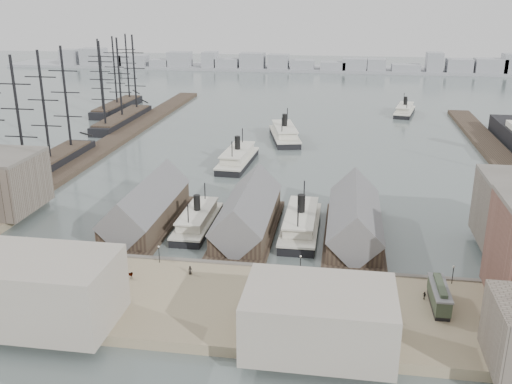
% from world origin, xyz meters
% --- Properties ---
extents(ground, '(900.00, 900.00, 0.00)m').
position_xyz_m(ground, '(0.00, 0.00, 0.00)').
color(ground, '#4D5958').
rests_on(ground, ground).
extents(quay, '(180.00, 30.00, 2.00)m').
position_xyz_m(quay, '(0.00, -20.00, 1.00)').
color(quay, '#847659').
rests_on(quay, ground).
extents(seawall, '(180.00, 1.20, 2.30)m').
position_xyz_m(seawall, '(0.00, -5.20, 1.15)').
color(seawall, '#59544C').
rests_on(seawall, ground).
extents(west_wharf, '(10.00, 220.00, 1.60)m').
position_xyz_m(west_wharf, '(-68.00, 100.00, 0.80)').
color(west_wharf, '#2D231C').
rests_on(west_wharf, ground).
extents(east_wharf, '(10.00, 180.00, 1.60)m').
position_xyz_m(east_wharf, '(78.00, 90.00, 0.80)').
color(east_wharf, '#2D231C').
rests_on(east_wharf, ground).
extents(ferry_shed_west, '(14.00, 42.00, 12.60)m').
position_xyz_m(ferry_shed_west, '(-26.00, 16.88, 4.64)').
color(ferry_shed_west, '#2D231C').
rests_on(ferry_shed_west, ground).
extents(ferry_shed_center, '(14.00, 42.00, 12.60)m').
position_xyz_m(ferry_shed_center, '(0.00, 16.88, 4.64)').
color(ferry_shed_center, '#2D231C').
rests_on(ferry_shed_center, ground).
extents(ferry_shed_east, '(14.00, 42.00, 12.60)m').
position_xyz_m(ferry_shed_east, '(26.00, 16.88, 4.64)').
color(ferry_shed_east, '#2D231C').
rests_on(ferry_shed_east, ground).
extents(street_bldg_center, '(24.00, 16.00, 10.00)m').
position_xyz_m(street_bldg_center, '(20.00, -32.00, 7.00)').
color(street_bldg_center, gray).
rests_on(street_bldg_center, quay).
extents(street_bldg_west, '(30.00, 16.00, 12.00)m').
position_xyz_m(street_bldg_west, '(-30.00, -32.00, 8.00)').
color(street_bldg_west, gray).
rests_on(street_bldg_west, quay).
extents(lamp_post_far_w, '(0.44, 0.44, 3.92)m').
position_xyz_m(lamp_post_far_w, '(-45.00, -7.00, 4.71)').
color(lamp_post_far_w, black).
rests_on(lamp_post_far_w, quay).
extents(lamp_post_near_w, '(0.44, 0.44, 3.92)m').
position_xyz_m(lamp_post_near_w, '(-15.00, -7.00, 4.71)').
color(lamp_post_near_w, black).
rests_on(lamp_post_near_w, quay).
extents(lamp_post_near_e, '(0.44, 0.44, 3.92)m').
position_xyz_m(lamp_post_near_e, '(15.00, -7.00, 4.71)').
color(lamp_post_near_e, black).
rests_on(lamp_post_near_e, quay).
extents(lamp_post_far_e, '(0.44, 0.44, 3.92)m').
position_xyz_m(lamp_post_far_e, '(45.00, -7.00, 4.71)').
color(lamp_post_far_e, black).
rests_on(lamp_post_far_e, quay).
extents(far_shore, '(500.00, 40.00, 15.72)m').
position_xyz_m(far_shore, '(-2.07, 334.14, 3.91)').
color(far_shore, gray).
rests_on(far_shore, ground).
extents(ferry_docked_west, '(7.78, 25.94, 9.27)m').
position_xyz_m(ferry_docked_west, '(-13.00, 17.53, 2.17)').
color(ferry_docked_west, black).
rests_on(ferry_docked_west, ground).
extents(ferry_docked_east, '(8.78, 29.26, 10.45)m').
position_xyz_m(ferry_docked_east, '(13.00, 18.70, 2.45)').
color(ferry_docked_east, black).
rests_on(ferry_docked_east, ground).
extents(ferry_open_near, '(10.54, 30.45, 10.72)m').
position_xyz_m(ferry_open_near, '(-13.45, 74.64, 2.51)').
color(ferry_open_near, black).
rests_on(ferry_open_near, ground).
extents(ferry_open_mid, '(16.52, 32.92, 11.28)m').
position_xyz_m(ferry_open_mid, '(-1.22, 112.18, 2.64)').
color(ferry_open_mid, black).
rests_on(ferry_open_mid, ground).
extents(ferry_open_far, '(12.81, 27.04, 9.29)m').
position_xyz_m(ferry_open_far, '(51.41, 172.75, 2.18)').
color(ferry_open_far, black).
rests_on(ferry_open_far, ground).
extents(sailing_ship_near, '(9.59, 66.07, 39.43)m').
position_xyz_m(sailing_ship_near, '(-74.88, 52.03, 2.89)').
color(sailing_ship_near, black).
rests_on(sailing_ship_near, ground).
extents(sailing_ship_mid, '(9.30, 53.72, 38.22)m').
position_xyz_m(sailing_ship_mid, '(-77.30, 130.75, 2.74)').
color(sailing_ship_mid, black).
rests_on(sailing_ship_mid, ground).
extents(sailing_ship_far, '(8.91, 49.51, 36.63)m').
position_xyz_m(sailing_ship_far, '(-91.74, 160.57, 2.65)').
color(sailing_ship_far, black).
rests_on(sailing_ship_far, ground).
extents(tram, '(3.08, 11.36, 4.03)m').
position_xyz_m(tram, '(41.06, -16.44, 4.06)').
color(tram, black).
rests_on(tram, quay).
extents(horse_cart_left, '(4.78, 2.80, 1.51)m').
position_xyz_m(horse_cart_left, '(-31.43, -15.33, 2.78)').
color(horse_cart_left, black).
rests_on(horse_cart_left, quay).
extents(horse_cart_center, '(4.91, 1.58, 1.64)m').
position_xyz_m(horse_cart_center, '(-19.50, -15.03, 2.83)').
color(horse_cart_center, black).
rests_on(horse_cart_center, quay).
extents(horse_cart_right, '(4.57, 1.57, 1.55)m').
position_xyz_m(horse_cart_right, '(8.47, -23.54, 2.79)').
color(horse_cart_right, black).
rests_on(horse_cart_right, quay).
extents(pedestrian_0, '(0.81, 0.82, 1.83)m').
position_xyz_m(pedestrian_0, '(-43.53, -15.21, 2.92)').
color(pedestrian_0, black).
rests_on(pedestrian_0, quay).
extents(pedestrian_2, '(0.81, 1.14, 1.59)m').
position_xyz_m(pedestrian_2, '(-22.66, -8.98, 2.80)').
color(pedestrian_2, black).
rests_on(pedestrian_2, quay).
extents(pedestrian_3, '(0.46, 1.04, 1.76)m').
position_xyz_m(pedestrian_3, '(-16.52, -23.07, 2.88)').
color(pedestrian_3, black).
rests_on(pedestrian_3, quay).
extents(pedestrian_4, '(1.05, 0.90, 1.82)m').
position_xyz_m(pedestrian_4, '(-7.15, -11.12, 2.91)').
color(pedestrian_4, black).
rests_on(pedestrian_4, quay).
extents(pedestrian_5, '(0.68, 0.71, 1.56)m').
position_xyz_m(pedestrian_5, '(11.53, -17.43, 2.78)').
color(pedestrian_5, black).
rests_on(pedestrian_5, quay).
extents(pedestrian_6, '(1.06, 1.06, 1.74)m').
position_xyz_m(pedestrian_6, '(17.30, -8.62, 2.87)').
color(pedestrian_6, black).
rests_on(pedestrian_6, quay).
extents(pedestrian_7, '(1.19, 1.32, 1.78)m').
position_xyz_m(pedestrian_7, '(32.40, -22.73, 2.89)').
color(pedestrian_7, black).
rests_on(pedestrian_7, quay).
extents(pedestrian_8, '(0.89, 0.95, 1.56)m').
position_xyz_m(pedestrian_8, '(38.87, -14.10, 2.78)').
color(pedestrian_8, black).
rests_on(pedestrian_8, quay).
extents(pedestrian_9, '(0.98, 1.05, 1.80)m').
position_xyz_m(pedestrian_9, '(51.39, -19.87, 2.90)').
color(pedestrian_9, black).
rests_on(pedestrian_9, quay).
extents(pedestrian_10, '(1.18, 0.97, 1.58)m').
position_xyz_m(pedestrian_10, '(17.25, -25.58, 2.79)').
color(pedestrian_10, black).
rests_on(pedestrian_10, quay).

